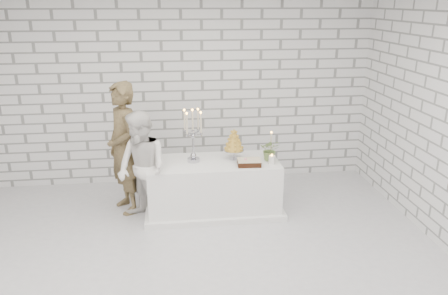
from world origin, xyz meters
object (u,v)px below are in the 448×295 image
at_px(bride, 142,169).
at_px(croquembouche, 234,144).
at_px(candelabra, 193,136).
at_px(groom, 124,148).
at_px(cake_table, 214,186).

height_order(bride, croquembouche, bride).
bearing_deg(croquembouche, bride, -167.91).
xyz_separation_m(candelabra, croquembouche, (0.56, 0.03, -0.15)).
relative_size(candelabra, croquembouche, 1.68).
bearing_deg(groom, bride, 7.32).
distance_m(groom, bride, 0.51).
bearing_deg(candelabra, cake_table, -6.34).
relative_size(cake_table, candelabra, 2.41).
distance_m(groom, croquembouche, 1.52).
relative_size(cake_table, croquembouche, 4.06).
bearing_deg(croquembouche, candelabra, -177.15).
bearing_deg(bride, cake_table, 63.24).
distance_m(bride, croquembouche, 1.30).
height_order(bride, candelabra, bride).
xyz_separation_m(cake_table, groom, (-1.22, 0.19, 0.55)).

